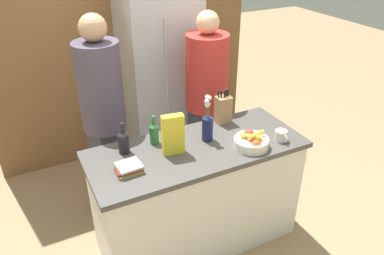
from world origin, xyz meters
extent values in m
plane|color=#A37F5B|center=(0.00, 0.00, 0.00)|extent=(14.00, 14.00, 0.00)
cube|color=silver|center=(0.00, 0.00, 0.43)|extent=(1.53, 0.64, 0.86)
cube|color=#474442|center=(0.00, 0.00, 0.88)|extent=(1.59, 0.66, 0.04)
cube|color=brown|center=(0.00, 1.67, 1.30)|extent=(2.79, 0.12, 2.60)
cube|color=#B7B7BC|center=(0.25, 1.31, 0.96)|extent=(0.71, 0.60, 1.93)
cylinder|color=#B7B7BC|center=(0.20, 0.99, 1.06)|extent=(0.02, 0.02, 1.06)
cylinder|color=silver|center=(0.35, -0.17, 0.93)|extent=(0.26, 0.26, 0.06)
torus|color=silver|center=(0.35, -0.17, 0.96)|extent=(0.26, 0.26, 0.02)
sphere|color=red|center=(0.35, -0.16, 0.96)|extent=(0.08, 0.08, 0.08)
sphere|color=red|center=(0.37, -0.12, 0.97)|extent=(0.07, 0.07, 0.07)
sphere|color=#C64C23|center=(0.35, -0.17, 0.95)|extent=(0.08, 0.08, 0.08)
sphere|color=#C64C23|center=(0.35, -0.24, 0.95)|extent=(0.07, 0.07, 0.07)
cylinder|color=yellow|center=(0.35, -0.17, 0.98)|extent=(0.13, 0.13, 0.03)
cylinder|color=yellow|center=(0.38, -0.18, 0.99)|extent=(0.15, 0.06, 0.03)
cube|color=#A87A4C|center=(0.36, 0.25, 1.01)|extent=(0.11, 0.10, 0.22)
cylinder|color=black|center=(0.32, 0.26, 1.14)|extent=(0.01, 0.01, 0.06)
cylinder|color=black|center=(0.34, 0.25, 1.14)|extent=(0.01, 0.01, 0.07)
cylinder|color=black|center=(0.36, 0.24, 1.14)|extent=(0.01, 0.01, 0.07)
cylinder|color=black|center=(0.38, 0.24, 1.14)|extent=(0.01, 0.01, 0.07)
cylinder|color=black|center=(0.40, 0.25, 1.14)|extent=(0.01, 0.01, 0.06)
cylinder|color=#191E4C|center=(0.11, 0.06, 0.99)|extent=(0.08, 0.08, 0.18)
cylinder|color=#477538|center=(0.12, 0.05, 1.16)|extent=(0.01, 0.02, 0.16)
sphere|color=white|center=(0.12, 0.05, 1.24)|extent=(0.03, 0.03, 0.03)
cylinder|color=#477538|center=(0.12, 0.07, 1.16)|extent=(0.02, 0.01, 0.16)
sphere|color=white|center=(0.12, 0.07, 1.24)|extent=(0.04, 0.04, 0.04)
cylinder|color=#477538|center=(0.11, 0.06, 1.13)|extent=(0.01, 0.01, 0.11)
sphere|color=white|center=(0.11, 0.06, 1.18)|extent=(0.04, 0.04, 0.04)
cylinder|color=#477538|center=(0.10, 0.05, 1.15)|extent=(0.01, 0.02, 0.14)
sphere|color=white|center=(0.10, 0.05, 1.22)|extent=(0.03, 0.03, 0.03)
cylinder|color=#477538|center=(0.11, 0.05, 1.14)|extent=(0.01, 0.01, 0.12)
sphere|color=white|center=(0.11, 0.05, 1.19)|extent=(0.03, 0.03, 0.03)
cube|color=yellow|center=(-0.18, 0.01, 1.04)|extent=(0.16, 0.08, 0.29)
cylinder|color=silver|center=(0.60, -0.20, 0.94)|extent=(0.09, 0.09, 0.08)
torus|color=silver|center=(0.59, -0.25, 0.94)|extent=(0.01, 0.06, 0.06)
cube|color=#99844C|center=(-0.54, -0.07, 0.91)|extent=(0.16, 0.14, 0.02)
cube|color=maroon|center=(-0.54, -0.07, 0.92)|extent=(0.17, 0.12, 0.02)
cube|color=#B7A88E|center=(-0.53, -0.06, 0.94)|extent=(0.17, 0.16, 0.02)
cylinder|color=black|center=(-0.49, 0.17, 0.97)|extent=(0.08, 0.08, 0.14)
cone|color=black|center=(-0.49, 0.17, 1.05)|extent=(0.08, 0.08, 0.03)
cylinder|color=black|center=(-0.49, 0.17, 1.10)|extent=(0.03, 0.03, 0.06)
cylinder|color=#286633|center=(-0.25, 0.19, 0.96)|extent=(0.07, 0.07, 0.14)
cone|color=#286633|center=(-0.25, 0.19, 1.05)|extent=(0.07, 0.07, 0.03)
cylinder|color=#286633|center=(-0.25, 0.19, 1.09)|extent=(0.02, 0.02, 0.06)
cube|color=#383842|center=(-0.50, 0.67, 0.43)|extent=(0.32, 0.28, 0.85)
cylinder|color=#4C4256|center=(-0.50, 0.67, 1.21)|extent=(0.35, 0.35, 0.71)
sphere|color=tan|center=(-0.50, 0.67, 1.66)|extent=(0.21, 0.21, 0.21)
cube|color=#383842|center=(0.45, 0.69, 0.41)|extent=(0.31, 0.23, 0.81)
cylinder|color=red|center=(0.45, 0.69, 1.15)|extent=(0.38, 0.38, 0.68)
sphere|color=#DBAD89|center=(0.45, 0.69, 1.59)|extent=(0.20, 0.20, 0.20)
camera|label=1|loc=(-1.06, -2.03, 2.34)|focal=35.00mm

